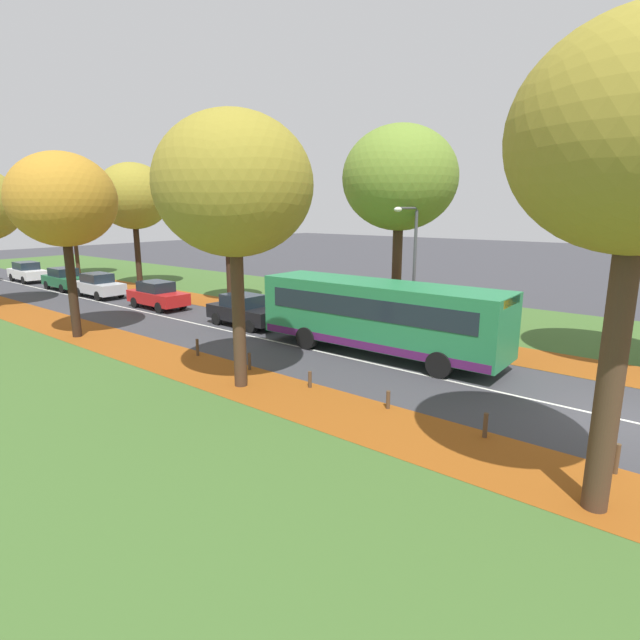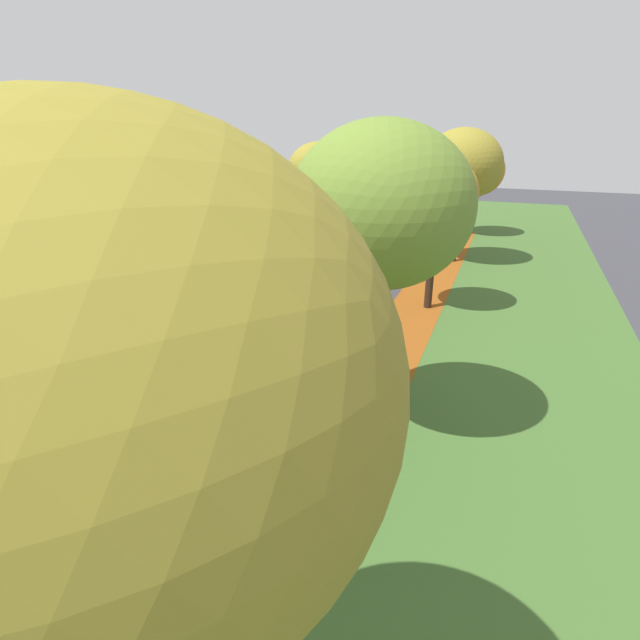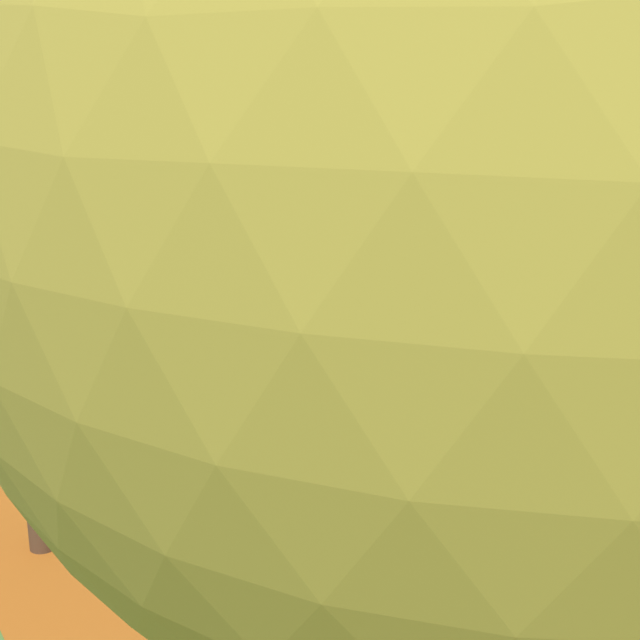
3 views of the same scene
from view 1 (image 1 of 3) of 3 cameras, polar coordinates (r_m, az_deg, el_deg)
ground_plane at (r=16.86m, az=31.16°, el=-9.71°), size 160.00×160.00×0.00m
leaf_litter_left at (r=20.05m, az=-15.06°, el=-4.86°), size 2.80×60.00×0.00m
grass_verge_right at (r=33.51m, az=-2.08°, el=2.50°), size 12.00×90.00×0.01m
leaf_litter_right at (r=26.29m, az=1.26°, el=-0.29°), size 2.80×60.00×0.00m
road_centre_line at (r=27.36m, az=-14.78°, el=-0.21°), size 0.12×80.00×0.01m
tree_left_near at (r=16.30m, az=-9.82°, el=14.89°), size 4.98×4.98×8.85m
tree_left_mid at (r=25.40m, az=-27.34°, el=12.05°), size 4.60×4.60×8.34m
tree_right_near at (r=24.31m, az=9.10°, el=15.63°), size 5.35×5.35×9.67m
tree_right_mid at (r=31.96m, az=-10.59°, el=12.83°), size 4.11×4.11×8.01m
tree_right_far at (r=40.60m, az=-20.57°, el=13.08°), size 5.39×5.39×9.22m
tree_right_distant at (r=49.78m, az=-26.45°, el=10.93°), size 4.83×4.83×7.73m
bollard_nearest at (r=13.45m, az=30.78°, el=-13.49°), size 0.12×0.12×0.73m
bollard_second at (r=14.00m, az=18.38°, el=-11.37°), size 0.12×0.12×0.68m
bollard_third at (r=15.25m, az=7.79°, el=-9.04°), size 0.12×0.12×0.57m
bollard_fourth at (r=16.81m, az=-1.16°, el=-6.82°), size 0.12×0.12×0.57m
bollard_fifth at (r=18.80m, az=-8.07°, el=-4.71°), size 0.12×0.12×0.65m
bollard_sixth at (r=20.96m, az=-13.83°, el=-3.06°), size 0.12×0.12×0.70m
streetlamp_right at (r=22.16m, az=10.38°, el=6.86°), size 1.89×0.28×6.00m
bus at (r=20.36m, az=6.84°, el=0.68°), size 2.80×10.44×2.98m
car_black_lead at (r=25.72m, az=-8.63°, el=1.11°), size 1.88×4.25×1.62m
car_red_following at (r=31.53m, az=-18.08°, el=2.74°), size 1.83×4.22×1.62m
car_silver_third_in_line at (r=36.99m, az=-23.98°, el=3.65°), size 1.79×4.21×1.62m
car_green_fourth_in_line at (r=41.46m, az=-27.17°, el=4.20°), size 1.86×4.24×1.62m
car_white_trailing at (r=47.57m, az=-30.45°, el=4.76°), size 1.89×4.25×1.62m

